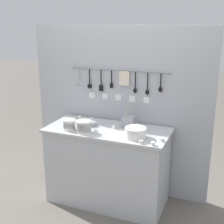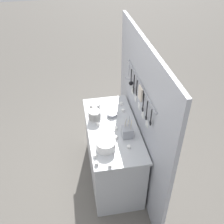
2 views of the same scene
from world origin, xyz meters
TOP-DOWN VIEW (x-y plane):
  - ground_plane at (0.00, 0.00)m, footprint 20.00×20.00m
  - counter at (0.00, 0.00)m, footprint 1.34×0.62m
  - back_wall at (-0.00, 0.35)m, footprint 2.14×0.11m
  - bowl_stack_wide_centre at (-0.38, -0.17)m, footprint 0.13×0.13m
  - bowl_stack_nested_right at (-0.19, -0.20)m, footprint 0.15×0.15m
  - plate_stack at (0.36, -0.14)m, footprint 0.22×0.22m
  - steel_mixing_bowl at (-0.22, 0.03)m, footprint 0.13×0.13m
  - cutlery_caddy at (0.19, 0.14)m, footprint 0.13×0.13m
  - cup_centre at (0.21, 0.01)m, footprint 0.04×0.04m
  - cup_edge_far at (0.46, -0.27)m, footprint 0.04×0.04m
  - cup_back_right at (0.57, -0.27)m, footprint 0.04×0.04m
  - cup_front_right at (-0.29, 0.19)m, footprint 0.04×0.04m
  - cup_by_caddy at (0.40, 0.11)m, footprint 0.04×0.04m
  - cup_front_left at (-0.06, -0.17)m, footprint 0.04×0.04m
  - cup_back_left at (0.06, 0.03)m, footprint 0.04×0.04m
  - cup_edge_near at (0.63, -0.14)m, footprint 0.04×0.04m
  - cup_mid_row at (-0.45, 0.20)m, footprint 0.04×0.04m

SIDE VIEW (x-z plane):
  - ground_plane at x=0.00m, z-range 0.00..0.00m
  - counter at x=0.00m, z-range 0.00..0.87m
  - cup_centre at x=0.21m, z-range 0.87..0.91m
  - cup_edge_far at x=0.46m, z-range 0.87..0.91m
  - cup_back_right at x=0.57m, z-range 0.87..0.91m
  - cup_front_right at x=-0.29m, z-range 0.87..0.91m
  - cup_by_caddy at x=0.40m, z-range 0.87..0.91m
  - cup_front_left at x=-0.06m, z-range 0.87..0.91m
  - cup_back_left at x=0.06m, z-range 0.87..0.91m
  - cup_edge_near at x=0.63m, z-range 0.87..0.91m
  - cup_mid_row at x=-0.45m, z-range 0.87..0.91m
  - steel_mixing_bowl at x=-0.22m, z-range 0.87..0.92m
  - plate_stack at x=0.36m, z-range 0.87..0.98m
  - bowl_stack_wide_centre at x=-0.38m, z-range 0.87..0.99m
  - cutlery_caddy at x=0.19m, z-range 0.80..1.07m
  - bowl_stack_nested_right at x=-0.19m, z-range 0.87..1.00m
  - back_wall at x=0.00m, z-range 0.00..1.96m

